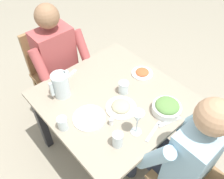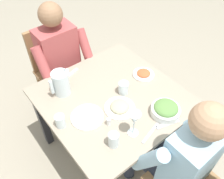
{
  "view_description": "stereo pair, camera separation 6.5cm",
  "coord_description": "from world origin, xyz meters",
  "px_view_note": "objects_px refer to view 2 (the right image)",
  "views": [
    {
      "loc": [
        0.77,
        0.85,
        1.97
      ],
      "look_at": [
        -0.04,
        -0.05,
        0.71
      ],
      "focal_mm": 37.7,
      "sensor_mm": 36.0,
      "label": 1
    },
    {
      "loc": [
        0.72,
        0.9,
        1.97
      ],
      "look_at": [
        -0.04,
        -0.05,
        0.71
      ],
      "focal_mm": 37.7,
      "sensor_mm": 36.0,
      "label": 2
    }
  ],
  "objects_px": {
    "salt_shaker": "(109,122)",
    "plate_yoghurt": "(87,116)",
    "diner_far": "(175,154)",
    "water_glass_far_right": "(124,88)",
    "water_pitcher": "(61,83)",
    "dining_table": "(112,106)",
    "plate_beans": "(120,107)",
    "water_glass_center": "(60,121)",
    "salad_bowl": "(166,110)",
    "plate_rice_curry": "(144,74)",
    "chair_near": "(56,66)",
    "wine_glass": "(134,120)",
    "diner_near": "(65,65)",
    "water_glass_far_left": "(114,140)"
  },
  "relations": [
    {
      "from": "plate_rice_curry",
      "to": "chair_near",
      "type": "bearing_deg",
      "value": -62.32
    },
    {
      "from": "water_glass_center",
      "to": "salt_shaker",
      "type": "xyz_separation_m",
      "value": [
        -0.25,
        0.18,
        -0.02
      ]
    },
    {
      "from": "dining_table",
      "to": "diner_far",
      "type": "bearing_deg",
      "value": 93.6
    },
    {
      "from": "dining_table",
      "to": "water_glass_far_right",
      "type": "xyz_separation_m",
      "value": [
        -0.09,
        0.02,
        0.15
      ]
    },
    {
      "from": "wine_glass",
      "to": "diner_near",
      "type": "bearing_deg",
      "value": -92.05
    },
    {
      "from": "chair_near",
      "to": "diner_far",
      "type": "distance_m",
      "value": 1.37
    },
    {
      "from": "plate_beans",
      "to": "salt_shaker",
      "type": "xyz_separation_m",
      "value": [
        0.14,
        0.05,
        0.01
      ]
    },
    {
      "from": "plate_rice_curry",
      "to": "wine_glass",
      "type": "bearing_deg",
      "value": 39.18
    },
    {
      "from": "plate_yoghurt",
      "to": "water_glass_far_left",
      "type": "xyz_separation_m",
      "value": [
        -0.01,
        0.27,
        0.04
      ]
    },
    {
      "from": "diner_near",
      "to": "water_glass_center",
      "type": "relative_size",
      "value": 12.51
    },
    {
      "from": "plate_rice_curry",
      "to": "water_pitcher",
      "type": "bearing_deg",
      "value": -21.46
    },
    {
      "from": "diner_far",
      "to": "water_glass_far_right",
      "type": "relative_size",
      "value": 12.59
    },
    {
      "from": "chair_near",
      "to": "salad_bowl",
      "type": "relative_size",
      "value": 4.5
    },
    {
      "from": "diner_far",
      "to": "water_pitcher",
      "type": "relative_size",
      "value": 6.22
    },
    {
      "from": "salad_bowl",
      "to": "water_glass_center",
      "type": "height_order",
      "value": "water_glass_center"
    },
    {
      "from": "chair_near",
      "to": "salt_shaker",
      "type": "height_order",
      "value": "chair_near"
    },
    {
      "from": "diner_far",
      "to": "water_glass_far_right",
      "type": "distance_m",
      "value": 0.57
    },
    {
      "from": "diner_far",
      "to": "plate_yoghurt",
      "type": "relative_size",
      "value": 5.34
    },
    {
      "from": "diner_near",
      "to": "diner_far",
      "type": "height_order",
      "value": "same"
    },
    {
      "from": "water_pitcher",
      "to": "plate_beans",
      "type": "distance_m",
      "value": 0.45
    },
    {
      "from": "diner_far",
      "to": "salt_shaker",
      "type": "bearing_deg",
      "value": -63.04
    },
    {
      "from": "diner_far",
      "to": "salad_bowl",
      "type": "bearing_deg",
      "value": -122.0
    },
    {
      "from": "water_pitcher",
      "to": "plate_beans",
      "type": "height_order",
      "value": "water_pitcher"
    },
    {
      "from": "diner_far",
      "to": "water_glass_far_right",
      "type": "height_order",
      "value": "diner_far"
    },
    {
      "from": "plate_rice_curry",
      "to": "plate_beans",
      "type": "xyz_separation_m",
      "value": [
        0.37,
        0.15,
        0.0
      ]
    },
    {
      "from": "plate_beans",
      "to": "diner_near",
      "type": "bearing_deg",
      "value": -87.64
    },
    {
      "from": "diner_far",
      "to": "salt_shaker",
      "type": "relative_size",
      "value": 21.89
    },
    {
      "from": "dining_table",
      "to": "salad_bowl",
      "type": "xyz_separation_m",
      "value": [
        -0.18,
        0.34,
        0.15
      ]
    },
    {
      "from": "salad_bowl",
      "to": "salt_shaker",
      "type": "distance_m",
      "value": 0.39
    },
    {
      "from": "salad_bowl",
      "to": "water_glass_center",
      "type": "xyz_separation_m",
      "value": [
        0.6,
        -0.35,
        0.01
      ]
    },
    {
      "from": "dining_table",
      "to": "salad_bowl",
      "type": "relative_size",
      "value": 4.85
    },
    {
      "from": "diner_far",
      "to": "plate_yoghurt",
      "type": "height_order",
      "value": "diner_far"
    },
    {
      "from": "chair_near",
      "to": "water_pitcher",
      "type": "relative_size",
      "value": 4.67
    },
    {
      "from": "water_glass_far_right",
      "to": "water_glass_center",
      "type": "xyz_separation_m",
      "value": [
        0.51,
        -0.03,
        0.0
      ]
    },
    {
      "from": "plate_rice_curry",
      "to": "salt_shaker",
      "type": "bearing_deg",
      "value": 21.59
    },
    {
      "from": "diner_far",
      "to": "water_glass_far_right",
      "type": "xyz_separation_m",
      "value": [
        -0.06,
        -0.56,
        0.1
      ]
    },
    {
      "from": "water_glass_far_left",
      "to": "water_glass_center",
      "type": "height_order",
      "value": "water_glass_far_left"
    },
    {
      "from": "water_glass_far_right",
      "to": "salt_shaker",
      "type": "height_order",
      "value": "water_glass_far_right"
    },
    {
      "from": "dining_table",
      "to": "plate_yoghurt",
      "type": "distance_m",
      "value": 0.28
    },
    {
      "from": "plate_yoghurt",
      "to": "plate_beans",
      "type": "xyz_separation_m",
      "value": [
        -0.22,
        0.08,
        0.0
      ]
    },
    {
      "from": "diner_near",
      "to": "diner_far",
      "type": "xyz_separation_m",
      "value": [
        -0.1,
        1.16,
        0.0
      ]
    },
    {
      "from": "dining_table",
      "to": "water_glass_center",
      "type": "height_order",
      "value": "water_glass_center"
    },
    {
      "from": "water_glass_center",
      "to": "salt_shaker",
      "type": "distance_m",
      "value": 0.31
    },
    {
      "from": "water_glass_center",
      "to": "wine_glass",
      "type": "distance_m",
      "value": 0.48
    },
    {
      "from": "salad_bowl",
      "to": "plate_yoghurt",
      "type": "height_order",
      "value": "salad_bowl"
    },
    {
      "from": "salt_shaker",
      "to": "plate_yoghurt",
      "type": "bearing_deg",
      "value": -58.95
    },
    {
      "from": "water_pitcher",
      "to": "salad_bowl",
      "type": "xyz_separation_m",
      "value": [
        -0.44,
        0.6,
        -0.05
      ]
    },
    {
      "from": "water_pitcher",
      "to": "water_glass_far_left",
      "type": "relative_size",
      "value": 1.8
    },
    {
      "from": "dining_table",
      "to": "plate_yoghurt",
      "type": "relative_size",
      "value": 4.32
    },
    {
      "from": "water_pitcher",
      "to": "plate_yoghurt",
      "type": "xyz_separation_m",
      "value": [
        -0.01,
        0.3,
        -0.08
      ]
    }
  ]
}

